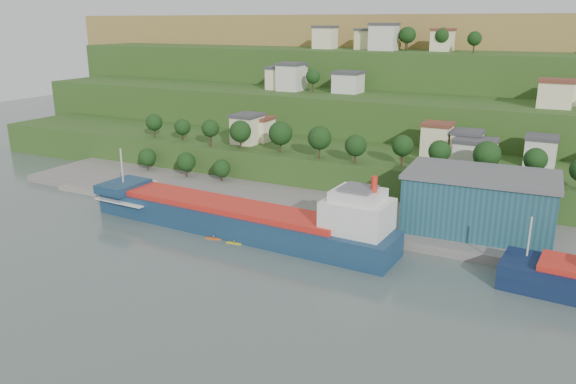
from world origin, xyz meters
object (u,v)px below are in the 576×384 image
Objects in this scene: cargo_ship_near at (246,221)px; caravan at (144,186)px; warehouse at (479,201)px; kayak_orange at (214,238)px.

cargo_ship_near is 11.22× the size of caravan.
warehouse is (46.08, 20.53, 5.40)m from cargo_ship_near.
warehouse is 57.71m from kayak_orange.
kayak_orange is (34.40, -17.47, -2.48)m from caravan.
caravan is 1.79× the size of kayak_orange.
cargo_ship_near is 40.56m from caravan.
cargo_ship_near reaches higher than warehouse.
warehouse is at bearing 26.76° from cargo_ship_near.
kayak_orange is at bearing -36.38° from caravan.
cargo_ship_near reaches higher than caravan.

